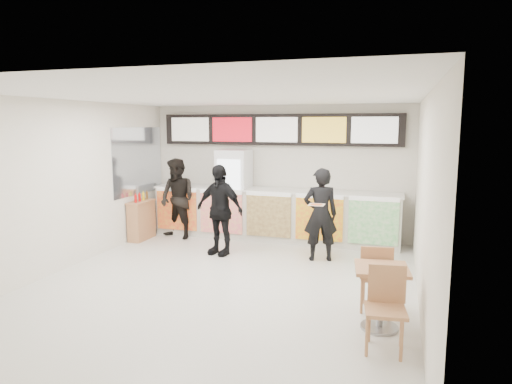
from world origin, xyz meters
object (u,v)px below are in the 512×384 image
at_px(cafe_table, 381,286).
at_px(customer_main, 320,215).
at_px(service_counter, 273,214).
at_px(condiment_ledge, 142,220).
at_px(drinks_fridge, 234,193).
at_px(customer_left, 178,199).
at_px(customer_mid, 219,210).

bearing_deg(cafe_table, customer_main, 106.96).
height_order(service_counter, condiment_ledge, service_counter).
bearing_deg(drinks_fridge, customer_main, -29.84).
bearing_deg(service_counter, drinks_fridge, 179.01).
relative_size(customer_left, cafe_table, 1.08).
bearing_deg(customer_main, customer_left, -29.81).
xyz_separation_m(customer_mid, cafe_table, (3.21, -2.52, -0.34)).
bearing_deg(customer_mid, drinks_fridge, 112.46).
relative_size(service_counter, cafe_table, 3.30).
relative_size(customer_main, customer_left, 0.97).
xyz_separation_m(service_counter, drinks_fridge, (-0.93, 0.02, 0.43)).
bearing_deg(condiment_ledge, cafe_table, -30.12).
bearing_deg(customer_main, drinks_fridge, -47.73).
height_order(customer_main, condiment_ledge, customer_main).
xyz_separation_m(service_counter, condiment_ledge, (-2.82, -0.88, -0.13)).
distance_m(customer_main, cafe_table, 2.99).
relative_size(service_counter, customer_main, 3.14).
distance_m(drinks_fridge, condiment_ledge, 2.16).
bearing_deg(service_counter, condiment_ledge, -162.75).
bearing_deg(drinks_fridge, cafe_table, -49.19).
bearing_deg(customer_mid, customer_main, 19.03).
bearing_deg(drinks_fridge, customer_mid, -81.06).
xyz_separation_m(drinks_fridge, condiment_ledge, (-1.89, -0.89, -0.55)).
xyz_separation_m(customer_left, cafe_table, (4.58, -3.42, -0.35)).
height_order(drinks_fridge, customer_left, drinks_fridge).
distance_m(service_counter, drinks_fridge, 1.03).
bearing_deg(condiment_ledge, drinks_fridge, 25.32).
bearing_deg(service_counter, cafe_table, -57.75).
distance_m(customer_mid, condiment_ledge, 2.23).
height_order(customer_main, cafe_table, customer_main).
bearing_deg(customer_left, drinks_fridge, 45.95).
distance_m(drinks_fridge, customer_main, 2.55).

